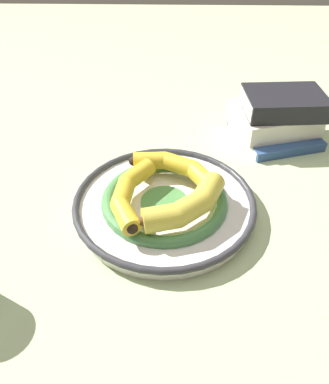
{
  "coord_description": "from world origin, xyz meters",
  "views": [
    {
      "loc": [
        -0.03,
        0.49,
        0.45
      ],
      "look_at": [
        -0.02,
        -0.0,
        0.04
      ],
      "focal_mm": 35.0,
      "sensor_mm": 36.0,
      "label": 1
    }
  ],
  "objects_px": {
    "banana_b": "(186,206)",
    "banana_c": "(178,168)",
    "banana_a": "(129,192)",
    "book_stack": "(277,117)",
    "decorative_bowl": "(164,202)"
  },
  "relations": [
    {
      "from": "banana_a",
      "to": "banana_c",
      "type": "bearing_deg",
      "value": 136.57
    },
    {
      "from": "banana_b",
      "to": "banana_c",
      "type": "xyz_separation_m",
      "value": [
        0.01,
        -0.11,
        -0.0
      ]
    },
    {
      "from": "decorative_bowl",
      "to": "banana_c",
      "type": "relative_size",
      "value": 1.91
    },
    {
      "from": "book_stack",
      "to": "banana_b",
      "type": "bearing_deg",
      "value": 41.64
    },
    {
      "from": "banana_b",
      "to": "book_stack",
      "type": "xyz_separation_m",
      "value": [
        -0.2,
        -0.3,
        -0.0
      ]
    },
    {
      "from": "banana_b",
      "to": "banana_a",
      "type": "bearing_deg",
      "value": 116.66
    },
    {
      "from": "banana_c",
      "to": "decorative_bowl",
      "type": "bearing_deg",
      "value": 94.45
    },
    {
      "from": "decorative_bowl",
      "to": "book_stack",
      "type": "relative_size",
      "value": 1.54
    },
    {
      "from": "decorative_bowl",
      "to": "banana_c",
      "type": "bearing_deg",
      "value": -112.78
    },
    {
      "from": "banana_c",
      "to": "banana_b",
      "type": "bearing_deg",
      "value": 123.36
    },
    {
      "from": "banana_a",
      "to": "banana_c",
      "type": "xyz_separation_m",
      "value": [
        -0.08,
        -0.07,
        0.0
      ]
    },
    {
      "from": "decorative_bowl",
      "to": "banana_c",
      "type": "height_order",
      "value": "banana_c"
    },
    {
      "from": "banana_a",
      "to": "banana_b",
      "type": "xyz_separation_m",
      "value": [
        -0.09,
        0.04,
        0.0
      ]
    },
    {
      "from": "decorative_bowl",
      "to": "banana_b",
      "type": "height_order",
      "value": "banana_b"
    },
    {
      "from": "banana_b",
      "to": "banana_c",
      "type": "relative_size",
      "value": 0.93
    }
  ]
}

